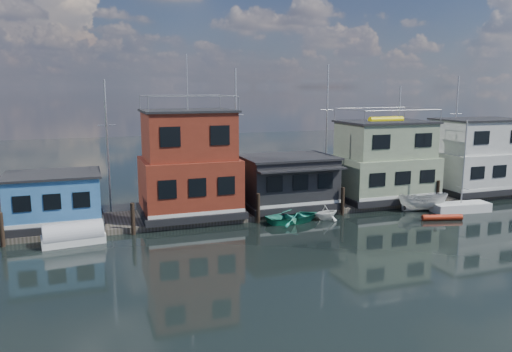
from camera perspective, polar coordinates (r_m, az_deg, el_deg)
name	(u,v)px	position (r m, az deg, el deg)	size (l,w,h in m)	color
ground	(373,256)	(30.75, 13.27, -8.90)	(160.00, 160.00, 0.00)	black
dock	(293,207)	(40.88, 4.24, -3.61)	(48.00, 5.00, 0.40)	#595147
houseboat_blue	(54,200)	(37.25, -22.06, -2.52)	(6.40, 4.90, 3.66)	black
houseboat_red	(189,166)	(37.59, -7.66, 1.19)	(7.40, 5.90, 11.86)	black
houseboat_dark	(288,181)	(40.20, 3.63, -0.60)	(7.40, 6.10, 4.06)	black
houseboat_green	(384,162)	(44.28, 14.44, 1.58)	(8.40, 5.90, 7.03)	black
houseboat_white	(477,157)	(50.48, 23.95, 2.03)	(8.40, 5.90, 6.66)	black
pilings	(304,205)	(38.05, 5.47, -3.27)	(42.28, 0.28, 2.20)	#2D2116
background_masts	(315,134)	(47.36, 6.72, 4.80)	(36.40, 0.16, 12.00)	silver
tarp_runabout	(73,235)	(34.05, -20.15, -6.37)	(3.96, 1.94, 1.55)	silver
day_sailer	(461,207)	(43.35, 22.36, -3.25)	(4.80, 2.03, 7.36)	white
red_kayak	(442,217)	(40.14, 20.50, -4.46)	(0.45, 0.45, 3.07)	#B42B13
dinghy_white	(326,212)	(38.14, 8.03, -4.10)	(1.88, 2.18, 1.15)	white
dinghy_teal	(294,217)	(37.14, 4.33, -4.64)	(2.99, 4.19, 0.87)	teal
motorboat	(423,202)	(42.41, 18.55, -2.84)	(1.47, 3.92, 1.51)	silver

